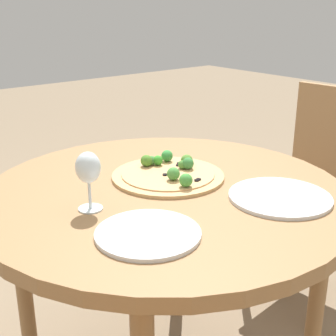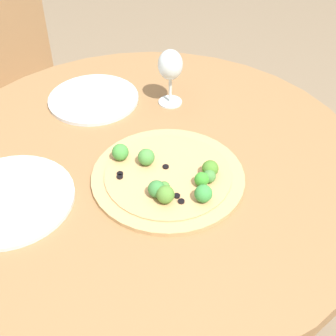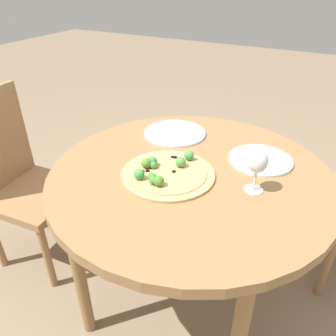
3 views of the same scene
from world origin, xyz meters
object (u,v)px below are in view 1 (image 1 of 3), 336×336
(pizza, at_px, (169,173))
(plate_far, at_px, (148,233))
(chair_2, at_px, (317,191))
(plate_near, at_px, (280,197))
(wine_glass, at_px, (88,170))

(pizza, bearing_deg, plate_far, 133.34)
(chair_2, distance_m, pizza, 0.87)
(plate_near, xyz_separation_m, plate_far, (0.06, 0.40, 0.00))
(pizza, height_order, plate_near, pizza)
(wine_glass, relative_size, plate_far, 0.63)
(chair_2, xyz_separation_m, plate_near, (-0.32, 0.70, 0.27))
(plate_near, height_order, plate_far, same)
(pizza, height_order, plate_far, pizza)
(wine_glass, height_order, plate_near, wine_glass)
(chair_2, height_order, plate_near, chair_2)
(wine_glass, bearing_deg, plate_near, -121.62)
(chair_2, height_order, wine_glass, chair_2)
(chair_2, distance_m, wine_glass, 1.19)
(chair_2, bearing_deg, plate_far, -81.03)
(plate_far, bearing_deg, chair_2, -76.41)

